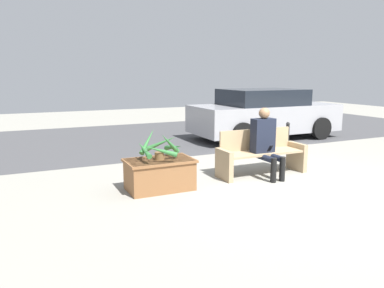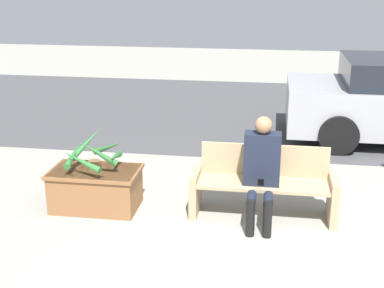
# 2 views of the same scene
# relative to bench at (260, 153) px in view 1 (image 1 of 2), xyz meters

# --- Properties ---
(ground_plane) EXTENTS (30.00, 30.00, 0.00)m
(ground_plane) POSITION_rel_bench_xyz_m (0.07, -1.02, -0.40)
(ground_plane) COLOR gray
(road_surface) EXTENTS (20.00, 6.00, 0.01)m
(road_surface) POSITION_rel_bench_xyz_m (0.07, 4.94, -0.40)
(road_surface) COLOR #424244
(road_surface) RESTS_ON ground_plane
(bench) EXTENTS (1.73, 0.52, 0.84)m
(bench) POSITION_rel_bench_xyz_m (0.00, 0.00, 0.00)
(bench) COLOR tan
(bench) RESTS_ON ground_plane
(person_seated) EXTENTS (0.42, 0.64, 1.27)m
(person_seated) POSITION_rel_bench_xyz_m (-0.03, -0.18, 0.29)
(person_seated) COLOR black
(person_seated) RESTS_ON ground_plane
(planter_box) EXTENTS (1.10, 0.67, 0.50)m
(planter_box) POSITION_rel_bench_xyz_m (-2.06, -0.12, -0.13)
(planter_box) COLOR brown
(planter_box) RESTS_ON ground_plane
(potted_plant) EXTENTS (0.71, 0.74, 0.49)m
(potted_plant) POSITION_rel_bench_xyz_m (-2.06, -0.13, 0.32)
(potted_plant) COLOR brown
(potted_plant) RESTS_ON planter_box
(parked_car) EXTENTS (4.30, 1.98, 1.44)m
(parked_car) POSITION_rel_bench_xyz_m (2.44, 3.32, 0.32)
(parked_car) COLOR #99999E
(parked_car) RESTS_ON ground_plane
(bollard_post) EXTENTS (0.09, 0.09, 0.71)m
(bollard_post) POSITION_rel_bench_xyz_m (1.91, 1.57, -0.03)
(bollard_post) COLOR black
(bollard_post) RESTS_ON ground_plane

